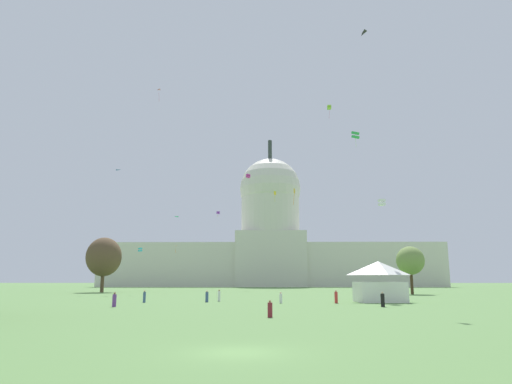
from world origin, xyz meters
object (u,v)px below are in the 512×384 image
tree_west_near (104,257)px  kite_orange_low (174,248)px  person_white_mid_left (390,293)px  person_denim_edge_west (144,297)px  person_purple_near_tent (114,300)px  person_white_lawn_far_right (219,296)px  person_red_lawn_far_left (336,297)px  kite_turquoise_low (178,218)px  kite_white_low (382,202)px  person_denim_front_left (207,297)px  person_black_mid_center (383,300)px  kite_yellow_mid (275,194)px  kite_magenta_high (248,176)px  kite_blue_mid (116,171)px  kite_cyan_low (140,250)px  kite_black_high (367,33)px  capitol_building (271,244)px  kite_pink_high (160,92)px  kite_lime_high (329,107)px  kite_violet_mid (218,213)px  kite_gold_mid (294,192)px  tree_east_mid (410,261)px  person_white_front_right (281,298)px  event_tent (379,282)px  person_maroon_back_left (270,310)px  kite_green_mid (355,135)px

tree_west_near → kite_orange_low: size_ratio=6.41×
person_white_mid_left → person_denim_edge_west: 41.20m
person_purple_near_tent → person_white_lawn_far_right: 17.58m
person_red_lawn_far_left → person_white_lawn_far_right: 17.17m
kite_turquoise_low → kite_orange_low: (-12.10, 57.64, -3.27)m
person_purple_near_tent → kite_white_low: bearing=-149.2°
person_red_lawn_far_left → kite_turquoise_low: size_ratio=1.15×
person_denim_front_left → person_black_mid_center: (22.16, -11.12, 0.05)m
person_white_lawn_far_right → kite_yellow_mid: kite_yellow_mid is taller
person_red_lawn_far_left → kite_magenta_high: kite_magenta_high is taller
kite_turquoise_low → kite_blue_mid: kite_blue_mid is taller
tree_west_near → person_red_lawn_far_left: (50.32, -51.74, -7.93)m
kite_cyan_low → kite_black_high: kite_black_high is taller
kite_yellow_mid → kite_black_high: size_ratio=2.82×
capitol_building → kite_yellow_mid: capitol_building is taller
person_white_mid_left → kite_pink_high: (-52.12, 46.10, 56.68)m
kite_lime_high → kite_violet_mid: bearing=126.4°
kite_cyan_low → kite_blue_mid: bearing=11.1°
person_denim_edge_west → kite_pink_high: 84.63m
kite_yellow_mid → kite_black_high: kite_black_high is taller
kite_gold_mid → tree_east_mid: bearing=-46.0°
person_denim_front_left → kite_magenta_high: kite_magenta_high is taller
capitol_building → person_purple_near_tent: size_ratio=86.32×
person_denim_front_left → kite_blue_mid: bearing=-172.3°
person_purple_near_tent → kite_black_high: kite_black_high is taller
person_white_mid_left → person_purple_near_tent: person_white_mid_left is taller
person_white_front_right → kite_magenta_high: 97.05m
capitol_building → tree_east_mid: capitol_building is taller
person_white_lawn_far_right → kite_cyan_low: 34.91m
person_white_mid_left → kite_black_high: bearing=45.2°
tree_west_near → kite_turquoise_low: size_ratio=8.87×
event_tent → person_purple_near_tent: size_ratio=4.15×
person_black_mid_center → capitol_building: bearing=171.5°
person_maroon_back_left → kite_cyan_low: (-26.73, 56.20, 8.69)m
kite_violet_mid → kite_yellow_mid: bearing=112.5°
event_tent → person_denim_edge_west: size_ratio=4.19×
person_denim_edge_west → kite_orange_low: bearing=149.8°
kite_orange_low → kite_turquoise_low: bearing=-10.1°
person_denim_edge_west → kite_lime_high: size_ratio=0.41×
person_maroon_back_left → kite_black_high: 43.52m
tree_east_mid → kite_lime_high: bearing=116.6°
person_white_lawn_far_right → person_white_front_right: bearing=-117.9°
person_black_mid_center → kite_green_mid: (2.05, 21.44, 27.19)m
person_maroon_back_left → kite_yellow_mid: size_ratio=0.37×
tree_east_mid → person_white_lawn_far_right: tree_east_mid is taller
person_denim_edge_west → kite_orange_low: size_ratio=0.79×
kite_yellow_mid → kite_lime_high: bearing=-44.2°
kite_black_high → kite_magenta_high: size_ratio=0.87×
event_tent → kite_gold_mid: size_ratio=1.63×
person_maroon_back_left → kite_cyan_low: kite_cyan_low is taller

